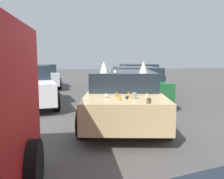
{
  "coord_description": "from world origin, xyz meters",
  "views": [
    {
      "loc": [
        -6.39,
        1.34,
        1.76
      ],
      "look_at": [
        0.0,
        0.3,
        0.9
      ],
      "focal_mm": 39.13,
      "sensor_mm": 36.0,
      "label": 1
    }
  ],
  "objects_px": {
    "parked_sedan_row_back_far": "(40,76)",
    "parked_sedan_behind_left": "(27,86)",
    "parked_sedan_near_left": "(135,84)",
    "art_car_decorated": "(123,96)",
    "parked_sedan_near_right": "(137,77)"
  },
  "relations": [
    {
      "from": "parked_sedan_row_back_far",
      "to": "parked_sedan_behind_left",
      "type": "relative_size",
      "value": 1.1
    },
    {
      "from": "parked_sedan_row_back_far",
      "to": "art_car_decorated",
      "type": "bearing_deg",
      "value": -167.6
    },
    {
      "from": "parked_sedan_near_right",
      "to": "art_car_decorated",
      "type": "bearing_deg",
      "value": 162.81
    },
    {
      "from": "parked_sedan_near_left",
      "to": "parked_sedan_near_right",
      "type": "bearing_deg",
      "value": -13.61
    },
    {
      "from": "art_car_decorated",
      "to": "parked_sedan_near_left",
      "type": "xyz_separation_m",
      "value": [
        2.86,
        -1.1,
        0.0
      ]
    },
    {
      "from": "art_car_decorated",
      "to": "parked_sedan_behind_left",
      "type": "distance_m",
      "value": 4.08
    },
    {
      "from": "parked_sedan_row_back_far",
      "to": "parked_sedan_near_right",
      "type": "bearing_deg",
      "value": -119.61
    },
    {
      "from": "parked_sedan_near_left",
      "to": "parked_sedan_row_back_far",
      "type": "relative_size",
      "value": 0.93
    },
    {
      "from": "parked_sedan_row_back_far",
      "to": "parked_sedan_behind_left",
      "type": "bearing_deg",
      "value": 173.47
    },
    {
      "from": "parked_sedan_near_right",
      "to": "parked_sedan_row_back_far",
      "type": "bearing_deg",
      "value": 70.41
    },
    {
      "from": "art_car_decorated",
      "to": "parked_sedan_row_back_far",
      "type": "height_order",
      "value": "art_car_decorated"
    },
    {
      "from": "parked_sedan_near_left",
      "to": "parked_sedan_row_back_far",
      "type": "xyz_separation_m",
      "value": [
        5.38,
        4.29,
        -0.02
      ]
    },
    {
      "from": "parked_sedan_row_back_far",
      "to": "parked_sedan_behind_left",
      "type": "xyz_separation_m",
      "value": [
        -5.46,
        -0.21,
        0.04
      ]
    },
    {
      "from": "art_car_decorated",
      "to": "parked_sedan_behind_left",
      "type": "relative_size",
      "value": 1.07
    },
    {
      "from": "parked_sedan_near_left",
      "to": "parked_sedan_behind_left",
      "type": "bearing_deg",
      "value": 93.81
    }
  ]
}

